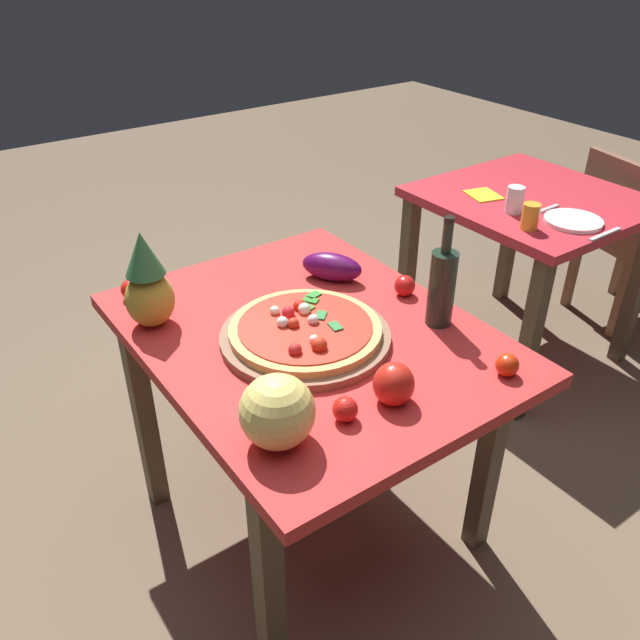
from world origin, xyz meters
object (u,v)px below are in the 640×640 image
pizza_board (305,337)px  eggplant (332,267)px  tomato_beside_pepper (131,289)px  knife_utensil (605,234)px  pizza (305,329)px  tomato_at_corner (404,285)px  background_table (529,224)px  drinking_glass_water (515,200)px  dining_chair (623,231)px  tomato_by_bottle (345,409)px  napkin_folded (483,195)px  display_table (309,360)px  dinner_plate (573,221)px  fork_utensil (543,210)px  wine_bottle (442,286)px  bell_pepper (394,384)px  drinking_glass_juice (530,216)px  tomato_near_board (507,365)px  pineapple_left (148,285)px  melon (277,412)px

pizza_board → eggplant: 0.37m
tomato_beside_pepper → knife_utensil: (0.56, 1.60, -0.03)m
pizza → tomato_at_corner: (-0.04, 0.40, -0.01)m
background_table → drinking_glass_water: bearing=-72.6°
dining_chair → eggplant: eggplant is taller
tomato_by_bottle → napkin_folded: size_ratio=0.44×
display_table → dinner_plate: bearing=92.1°
drinking_glass_water → dinner_plate: bearing=27.5°
fork_utensil → wine_bottle: bearing=-69.6°
bell_pepper → fork_utensil: bell_pepper is taller
wine_bottle → tomato_by_bottle: (0.19, -0.48, -0.09)m
fork_utensil → eggplant: bearing=-92.5°
background_table → knife_utensil: bearing=-14.4°
bell_pepper → tomato_by_bottle: bell_pepper is taller
eggplant → drinking_glass_water: size_ratio=1.91×
display_table → drinking_glass_juice: (-0.11, 1.08, 0.15)m
bell_pepper → pizza_board: bearing=-175.6°
eggplant → knife_utensil: 1.07m
bell_pepper → tomato_near_board: 0.32m
pizza_board → pineapple_left: (-0.33, -0.31, 0.12)m
display_table → drinking_glass_juice: 1.09m
background_table → melon: (0.65, -1.68, 0.21)m
dining_chair → drinking_glass_juice: drinking_glass_juice is taller
background_table → drinking_glass_juice: (0.21, -0.29, 0.18)m
melon → tomato_beside_pepper: (-0.81, -0.03, -0.05)m
background_table → fork_utensil: (0.13, -0.11, 0.13)m
tomato_near_board → knife_utensil: size_ratio=0.34×
pizza_board → melon: bearing=-42.7°
tomato_at_corner → knife_utensil: (0.10, 0.90, -0.03)m
dining_chair → knife_utensil: dining_chair is taller
fork_utensil → drinking_glass_water: bearing=-122.4°
display_table → drinking_glass_water: size_ratio=10.75×
tomato_beside_pepper → knife_utensil: 1.70m
display_table → tomato_beside_pepper: 0.59m
dining_chair → dinner_plate: (0.19, -0.74, 0.30)m
tomato_near_board → pizza_board: bearing=-142.0°
pizza_board → wine_bottle: bearing=68.8°
dining_chair → wine_bottle: (0.41, -1.67, 0.42)m
pizza → knife_utensil: pizza is taller
pizza_board → tomato_near_board: 0.54m
drinking_glass_juice → fork_utensil: drinking_glass_juice is taller
background_table → eggplant: size_ratio=4.22×
dining_chair → melon: (0.57, -2.32, 0.38)m
dining_chair → eggplant: 1.80m
napkin_folded → pizza_board: bearing=-68.8°
bell_pepper → napkin_folded: 1.46m
pizza → dinner_plate: bearing=93.5°
pineapple_left → drinking_glass_juice: size_ratio=2.92×
wine_bottle → eggplant: (-0.39, -0.10, -0.08)m
tomato_at_corner → fork_utensil: tomato_at_corner is taller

